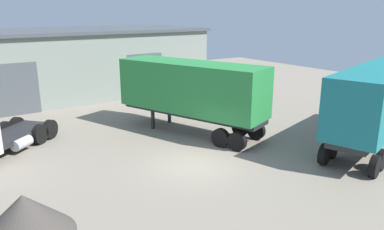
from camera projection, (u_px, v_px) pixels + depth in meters
ground_plane at (194, 165)px, 17.59m from camera, size 60.00×60.00×0.00m
warehouse_building at (65, 62)px, 31.70m from camera, size 23.25×10.27×5.49m
container_trailer_green at (192, 89)px, 21.53m from camera, size 5.32×9.33×4.16m
container_trailer_grey at (381, 97)px, 19.41m from camera, size 10.61×5.08×4.23m
gravel_pile at (24, 216)px, 11.83m from camera, size 3.10×3.10×1.46m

